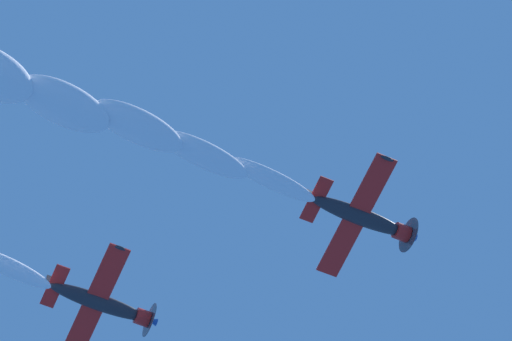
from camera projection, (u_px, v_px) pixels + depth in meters
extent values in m
ellipsoid|color=#232328|center=(359.00, 216.00, 83.81)|extent=(5.06, 7.30, 2.21)
cylinder|color=red|center=(402.00, 232.00, 84.76)|extent=(1.67, 1.65, 1.36)
cone|color=#194CB2|center=(411.00, 236.00, 84.97)|extent=(0.95, 1.05, 0.69)
cylinder|color=#3F3F47|center=(409.00, 235.00, 84.92)|extent=(2.52, 1.70, 2.68)
cube|color=red|center=(356.00, 216.00, 83.57)|extent=(9.21, 6.39, 0.49)
ellipsoid|color=#232328|center=(327.00, 271.00, 85.09)|extent=(0.79, 1.06, 0.42)
ellipsoid|color=#232328|center=(387.00, 158.00, 82.06)|extent=(0.79, 1.06, 0.42)
cube|color=red|center=(317.00, 200.00, 82.95)|extent=(3.53, 2.68, 0.30)
cube|color=#232328|center=(314.00, 196.00, 83.46)|extent=(0.87, 1.30, 1.44)
ellipsoid|color=#1E232D|center=(362.00, 215.00, 84.34)|extent=(1.64, 1.98, 0.98)
ellipsoid|color=#232328|center=(98.00, 302.00, 87.03)|extent=(5.05, 7.30, 1.96)
cylinder|color=red|center=(142.00, 317.00, 87.88)|extent=(1.64, 1.62, 1.32)
cone|color=#194CB2|center=(152.00, 321.00, 88.07)|extent=(0.94, 1.04, 0.66)
cylinder|color=#3F3F47|center=(149.00, 320.00, 88.03)|extent=(2.45, 1.64, 2.66)
cube|color=red|center=(95.00, 302.00, 86.80)|extent=(9.21, 6.39, 0.34)
ellipsoid|color=#232328|center=(120.00, 248.00, 85.33)|extent=(0.79, 1.06, 0.39)
cube|color=red|center=(55.00, 286.00, 86.27)|extent=(3.53, 2.68, 0.23)
cube|color=#232328|center=(54.00, 282.00, 86.79)|extent=(0.84, 1.28, 1.40)
ellipsoid|color=#1E232D|center=(103.00, 300.00, 87.56)|extent=(1.62, 1.97, 0.92)
ellipsoid|color=white|center=(272.00, 179.00, 82.09)|extent=(4.64, 6.53, 2.14)
ellipsoid|color=white|center=(203.00, 154.00, 80.63)|extent=(5.10, 6.84, 2.64)
ellipsoid|color=white|center=(137.00, 126.00, 79.37)|extent=(5.57, 7.15, 3.14)
ellipsoid|color=white|center=(63.00, 104.00, 78.14)|extent=(6.04, 7.47, 3.65)
ellipsoid|color=white|center=(9.00, 267.00, 85.05)|extent=(4.64, 6.53, 2.14)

